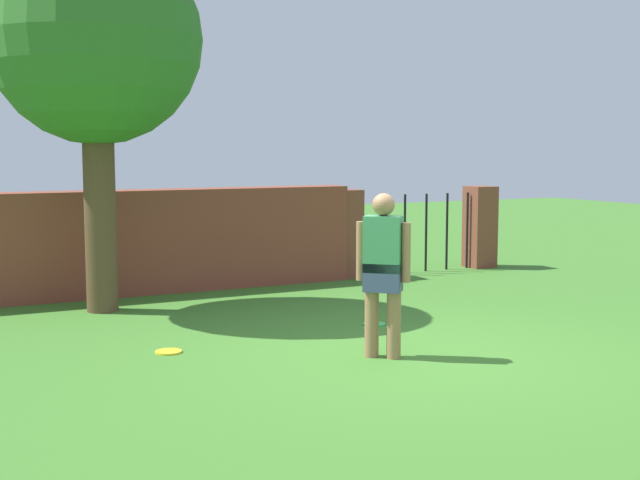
{
  "coord_description": "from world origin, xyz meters",
  "views": [
    {
      "loc": [
        -4.45,
        -6.89,
        2.05
      ],
      "look_at": [
        -0.13,
        1.7,
        1.0
      ],
      "focal_mm": 47.21,
      "sensor_mm": 36.0,
      "label": 1
    }
  ],
  "objects_px": {
    "tree": "(95,41)",
    "frisbee_yellow": "(168,352)",
    "frisbee_green": "(374,324)",
    "person": "(383,267)"
  },
  "relations": [
    {
      "from": "person",
      "to": "frisbee_yellow",
      "type": "height_order",
      "value": "person"
    },
    {
      "from": "tree",
      "to": "frisbee_green",
      "type": "bearing_deg",
      "value": -40.8
    },
    {
      "from": "frisbee_yellow",
      "to": "frisbee_green",
      "type": "xyz_separation_m",
      "value": [
        2.53,
        0.22,
        0.0
      ]
    },
    {
      "from": "frisbee_yellow",
      "to": "frisbee_green",
      "type": "distance_m",
      "value": 2.54
    },
    {
      "from": "tree",
      "to": "frisbee_yellow",
      "type": "distance_m",
      "value": 4.18
    },
    {
      "from": "tree",
      "to": "person",
      "type": "height_order",
      "value": "tree"
    },
    {
      "from": "person",
      "to": "frisbee_yellow",
      "type": "xyz_separation_m",
      "value": [
        -1.83,
        1.14,
        -0.89
      ]
    },
    {
      "from": "person",
      "to": "tree",
      "type": "bearing_deg",
      "value": -18.65
    },
    {
      "from": "person",
      "to": "frisbee_green",
      "type": "bearing_deg",
      "value": -74.08
    },
    {
      "from": "tree",
      "to": "frisbee_yellow",
      "type": "relative_size",
      "value": 17.46
    }
  ]
}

